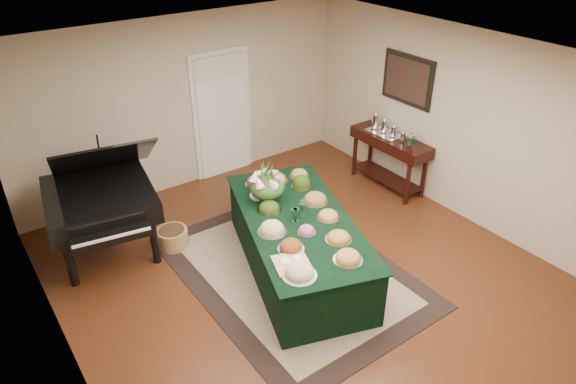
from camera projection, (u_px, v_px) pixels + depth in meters
ground at (302, 273)px, 6.52m from camera, size 6.00×6.00×0.00m
area_rug at (290, 271)px, 6.54m from camera, size 2.40×3.36×0.01m
kitchen_doorway at (223, 116)px, 8.39m from camera, size 1.05×0.07×2.10m
buffet_table at (298, 244)px, 6.42m from camera, size 2.00×2.88×0.76m
food_platters at (295, 213)px, 6.24m from camera, size 1.60×2.28×0.14m
cutting_board at (291, 261)px, 5.46m from camera, size 0.47×0.47×0.10m
green_goblets at (299, 212)px, 6.20m from camera, size 0.27×0.17×0.18m
floral_centerpiece at (267, 183)px, 6.44m from camera, size 0.45×0.45×0.45m
grand_piano at (101, 198)px, 6.54m from camera, size 1.63×1.76×1.64m
wicker_basket at (173, 238)px, 6.95m from camera, size 0.42×0.42×0.26m
mahogany_sideboard at (390, 148)px, 8.14m from camera, size 0.45×1.40×0.87m
tea_service at (386, 127)px, 8.06m from camera, size 0.34×0.74×0.30m
pink_bouquet at (411, 137)px, 7.70m from camera, size 0.16×0.16×0.21m
wall_painting at (407, 80)px, 7.71m from camera, size 0.05×0.95×0.75m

